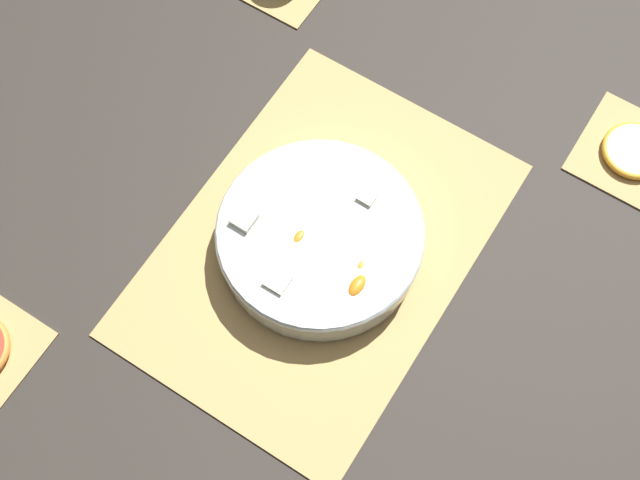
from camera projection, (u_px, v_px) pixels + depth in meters
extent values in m
plane|color=#2D2823|center=(320.00, 248.00, 1.17)|extent=(6.00, 6.00, 0.00)
cube|color=tan|center=(320.00, 247.00, 1.16)|extent=(0.51, 0.36, 0.01)
cube|color=brown|center=(236.00, 368.00, 1.10)|extent=(0.01, 0.35, 0.00)
cube|color=brown|center=(265.00, 326.00, 1.12)|extent=(0.01, 0.35, 0.00)
cube|color=brown|center=(293.00, 286.00, 1.14)|extent=(0.01, 0.35, 0.00)
cube|color=brown|center=(320.00, 247.00, 1.16)|extent=(0.01, 0.35, 0.00)
cube|color=brown|center=(346.00, 209.00, 1.18)|extent=(0.01, 0.35, 0.00)
cube|color=brown|center=(371.00, 173.00, 1.21)|extent=(0.01, 0.35, 0.00)
cube|color=brown|center=(395.00, 138.00, 1.23)|extent=(0.01, 0.35, 0.00)
cube|color=tan|center=(633.00, 154.00, 1.22)|extent=(0.14, 0.14, 0.01)
cube|color=brown|center=(620.00, 177.00, 1.20)|extent=(0.00, 0.14, 0.00)
cube|color=brown|center=(629.00, 161.00, 1.21)|extent=(0.00, 0.14, 0.00)
cube|color=brown|center=(637.00, 145.00, 1.22)|extent=(0.00, 0.14, 0.00)
cylinder|color=silver|center=(320.00, 238.00, 1.14)|extent=(0.26, 0.26, 0.05)
torus|color=silver|center=(320.00, 232.00, 1.12)|extent=(0.27, 0.27, 0.01)
cylinder|color=#F4EABC|center=(337.00, 268.00, 1.10)|extent=(0.03, 0.03, 0.01)
cylinder|color=#F4EABC|center=(394.00, 240.00, 1.15)|extent=(0.02, 0.02, 0.01)
cylinder|color=#F4EABC|center=(374.00, 218.00, 1.15)|extent=(0.03, 0.03, 0.01)
cylinder|color=#F4EABC|center=(400.00, 220.00, 1.13)|extent=(0.03, 0.03, 0.01)
cylinder|color=#F4EABC|center=(249.00, 273.00, 1.12)|extent=(0.03, 0.03, 0.01)
cylinder|color=#F4EABC|center=(250.00, 248.00, 1.11)|extent=(0.03, 0.03, 0.01)
cylinder|color=#F4EABC|center=(345.00, 198.00, 1.16)|extent=(0.03, 0.03, 0.01)
cylinder|color=#F4EABC|center=(284.00, 228.00, 1.16)|extent=(0.03, 0.03, 0.01)
cylinder|color=#F4EABC|center=(326.00, 256.00, 1.13)|extent=(0.03, 0.03, 0.01)
cylinder|color=#F4EABC|center=(303.00, 277.00, 1.13)|extent=(0.03, 0.03, 0.01)
cylinder|color=#F4EABC|center=(269.00, 216.00, 1.16)|extent=(0.03, 0.03, 0.01)
cylinder|color=#F4EABC|center=(273.00, 218.00, 1.14)|extent=(0.03, 0.03, 0.01)
cube|color=beige|center=(367.00, 199.00, 1.14)|extent=(0.02, 0.02, 0.02)
cube|color=beige|center=(377.00, 269.00, 1.12)|extent=(0.03, 0.03, 0.03)
cube|color=beige|center=(244.00, 222.00, 1.12)|extent=(0.03, 0.03, 0.03)
cube|color=beige|center=(278.00, 284.00, 1.09)|extent=(0.03, 0.03, 0.03)
cube|color=beige|center=(341.00, 267.00, 1.13)|extent=(0.02, 0.02, 0.02)
cube|color=beige|center=(305.00, 184.00, 1.15)|extent=(0.02, 0.02, 0.02)
ellipsoid|color=red|center=(341.00, 177.00, 1.17)|extent=(0.03, 0.02, 0.01)
ellipsoid|color=orange|center=(345.00, 240.00, 1.14)|extent=(0.03, 0.02, 0.01)
ellipsoid|color=orange|center=(361.00, 267.00, 1.10)|extent=(0.03, 0.02, 0.01)
ellipsoid|color=orange|center=(357.00, 286.00, 1.09)|extent=(0.03, 0.02, 0.01)
ellipsoid|color=orange|center=(299.00, 238.00, 1.11)|extent=(0.03, 0.02, 0.01)
cylinder|color=orange|center=(634.00, 151.00, 1.21)|extent=(0.08, 0.08, 0.01)
torus|color=#F4A82D|center=(634.00, 151.00, 1.21)|extent=(0.09, 0.09, 0.01)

